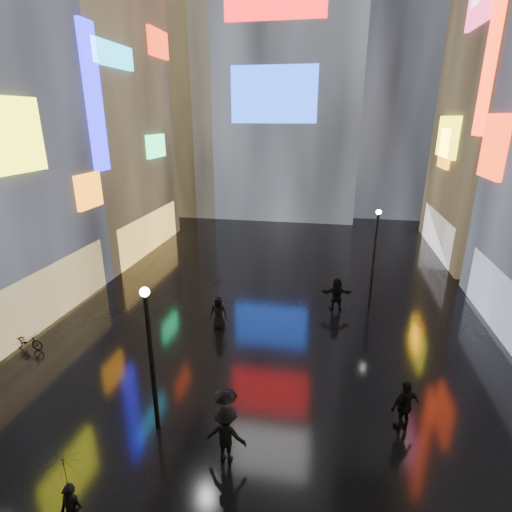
% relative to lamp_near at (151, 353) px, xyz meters
% --- Properties ---
extents(ground, '(140.00, 140.00, 0.00)m').
position_rel_lamp_near_xyz_m(ground, '(2.66, 12.00, -2.94)').
color(ground, black).
rests_on(ground, ground).
extents(building_left_far, '(10.28, 12.00, 22.00)m').
position_rel_lamp_near_xyz_m(building_left_far, '(-13.32, 18.00, 8.04)').
color(building_left_far, black).
rests_on(building_left_far, ground).
extents(tower_main, '(16.00, 14.20, 42.00)m').
position_rel_lamp_near_xyz_m(tower_main, '(-0.34, 35.97, 18.06)').
color(tower_main, black).
rests_on(tower_main, ground).
extents(tower_flank_right, '(12.00, 12.00, 34.00)m').
position_rel_lamp_near_xyz_m(tower_flank_right, '(11.66, 38.00, 14.06)').
color(tower_flank_right, black).
rests_on(tower_flank_right, ground).
extents(tower_flank_left, '(10.00, 10.00, 26.00)m').
position_rel_lamp_near_xyz_m(tower_flank_left, '(-11.34, 34.00, 10.06)').
color(tower_flank_left, black).
rests_on(tower_flank_left, ground).
extents(lamp_near, '(0.30, 0.30, 5.20)m').
position_rel_lamp_near_xyz_m(lamp_near, '(0.00, 0.00, 0.00)').
color(lamp_near, black).
rests_on(lamp_near, ground).
extents(lamp_far, '(0.30, 0.30, 5.20)m').
position_rel_lamp_near_xyz_m(lamp_far, '(8.01, 12.38, 0.00)').
color(lamp_far, black).
rests_on(lamp_far, ground).
extents(pedestrian_2, '(1.29, 0.80, 1.92)m').
position_rel_lamp_near_xyz_m(pedestrian_2, '(2.65, -0.88, -1.98)').
color(pedestrian_2, black).
rests_on(pedestrian_2, ground).
extents(pedestrian_3, '(1.16, 0.96, 1.85)m').
position_rel_lamp_near_xyz_m(pedestrian_3, '(8.18, 1.49, -2.02)').
color(pedestrian_3, black).
rests_on(pedestrian_3, ground).
extents(pedestrian_4, '(0.88, 0.63, 1.68)m').
position_rel_lamp_near_xyz_m(pedestrian_4, '(0.20, 7.00, -2.10)').
color(pedestrian_4, black).
rests_on(pedestrian_4, ground).
extents(pedestrian_5, '(1.76, 0.74, 1.84)m').
position_rel_lamp_near_xyz_m(pedestrian_5, '(5.98, 10.10, -2.03)').
color(pedestrian_5, black).
rests_on(pedestrian_5, ground).
extents(umbrella_0, '(1.38, 1.39, 0.91)m').
position_rel_lamp_near_xyz_m(umbrella_0, '(-0.45, -3.93, -0.84)').
color(umbrella_0, black).
rests_on(umbrella_0, pedestrian_0).
extents(umbrella_1, '(0.79, 0.79, 0.61)m').
position_rel_lamp_near_xyz_m(umbrella_1, '(2.65, -0.88, -0.72)').
color(umbrella_1, black).
rests_on(umbrella_1, pedestrian_2).
extents(umbrella_2, '(1.01, 0.99, 0.90)m').
position_rel_lamp_near_xyz_m(umbrella_2, '(0.20, 7.00, -0.81)').
color(umbrella_2, black).
rests_on(umbrella_2, pedestrian_4).
extents(bicycle, '(1.56, 0.56, 0.82)m').
position_rel_lamp_near_xyz_m(bicycle, '(-7.84, 3.50, -2.53)').
color(bicycle, black).
rests_on(bicycle, ground).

